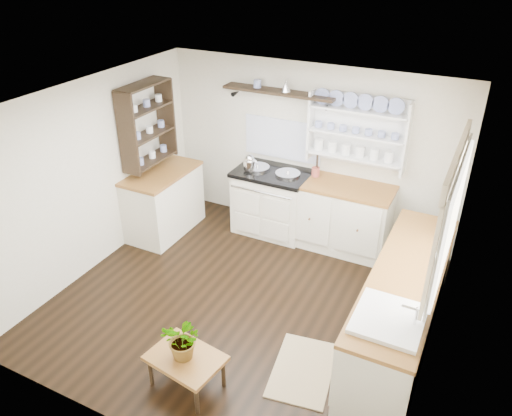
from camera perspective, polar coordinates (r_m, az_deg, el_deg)
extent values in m
cube|color=black|center=(5.78, -1.48, -10.60)|extent=(4.00, 3.80, 0.01)
cube|color=beige|center=(6.70, 6.07, 6.55)|extent=(4.00, 0.02, 2.30)
cube|color=beige|center=(4.67, 20.72, -5.99)|extent=(0.02, 3.80, 2.30)
cube|color=beige|center=(6.23, -18.13, 3.46)|extent=(0.02, 3.80, 2.30)
cube|color=white|center=(4.67, -1.83, 11.75)|extent=(4.00, 3.80, 0.01)
cube|color=white|center=(4.62, 21.24, -1.33)|extent=(0.04, 1.40, 1.00)
cube|color=white|center=(4.62, 21.00, -1.27)|extent=(0.02, 1.50, 1.10)
cube|color=beige|center=(4.38, 22.06, 5.37)|extent=(0.04, 1.55, 0.18)
cube|color=silver|center=(6.86, 1.82, 0.57)|extent=(0.97, 0.63, 0.85)
cube|color=black|center=(6.66, 1.88, 3.99)|extent=(1.01, 0.67, 0.05)
cylinder|color=silver|center=(6.73, 0.16, 4.66)|extent=(0.33, 0.33, 0.03)
cylinder|color=silver|center=(6.56, 3.65, 3.94)|extent=(0.33, 0.33, 0.03)
cylinder|color=silver|center=(6.42, 0.53, 1.82)|extent=(0.87, 0.02, 0.02)
cube|color=beige|center=(6.58, 9.67, -1.02)|extent=(1.25, 0.60, 0.88)
cube|color=brown|center=(6.38, 9.99, 2.41)|extent=(1.27, 0.63, 0.04)
cube|color=beige|center=(5.18, 16.21, -11.14)|extent=(0.60, 2.40, 0.88)
cube|color=brown|center=(4.92, 16.91, -7.19)|extent=(0.62, 2.43, 0.04)
cube|color=white|center=(4.38, 14.74, -13.33)|extent=(0.55, 0.60, 0.28)
cylinder|color=silver|center=(4.23, 17.75, -11.96)|extent=(0.02, 0.02, 0.22)
cube|color=beige|center=(6.96, -10.48, 0.63)|extent=(0.60, 1.10, 0.88)
cube|color=brown|center=(6.76, -10.80, 3.92)|extent=(0.62, 1.13, 0.04)
cube|color=white|center=(6.36, 11.72, 8.74)|extent=(1.20, 0.03, 0.90)
cube|color=white|center=(6.27, 11.48, 8.49)|extent=(1.20, 0.22, 0.02)
cylinder|color=navy|center=(6.20, 11.75, 10.86)|extent=(0.20, 0.02, 0.20)
cube|color=black|center=(6.47, 2.61, 13.11)|extent=(1.50, 0.24, 0.04)
cone|color=black|center=(6.84, -2.26, 13.03)|extent=(0.06, 0.20, 0.06)
cone|color=black|center=(6.34, 8.32, 11.48)|extent=(0.06, 0.20, 0.06)
cube|color=black|center=(6.60, -12.33, 9.42)|extent=(0.28, 0.80, 1.05)
cylinder|color=#A2463B|center=(6.52, 6.83, 4.13)|extent=(0.10, 0.10, 0.12)
cube|color=brown|center=(4.71, -8.05, -16.64)|extent=(0.72, 0.56, 0.04)
cylinder|color=black|center=(4.90, -11.95, -17.84)|extent=(0.04, 0.04, 0.32)
cylinder|color=black|center=(5.07, -8.88, -15.50)|extent=(0.04, 0.04, 0.32)
cylinder|color=black|center=(4.62, -6.79, -21.00)|extent=(0.04, 0.04, 0.32)
cylinder|color=black|center=(4.80, -3.74, -18.33)|extent=(0.04, 0.04, 0.32)
imported|color=#3F7233|center=(4.55, -8.24, -14.70)|extent=(0.38, 0.34, 0.40)
cube|color=#937F55|center=(5.04, 5.39, -17.91)|extent=(0.67, 0.92, 0.02)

